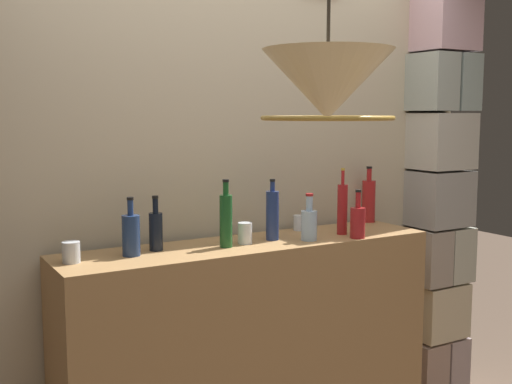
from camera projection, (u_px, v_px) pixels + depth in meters
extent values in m
cube|color=#BCAD8E|center=(222.00, 174.00, 3.27)|extent=(3.19, 0.08, 2.82)
cube|color=gray|center=(419.00, 364.00, 3.95)|extent=(0.19, 0.32, 0.33)
cube|color=#A79494|center=(442.00, 358.00, 4.04)|extent=(0.17, 0.32, 0.33)
cube|color=beige|center=(432.00, 308.00, 3.95)|extent=(0.33, 0.32, 0.33)
cube|color=gray|center=(423.00, 255.00, 3.86)|extent=(0.19, 0.32, 0.33)
cube|color=#B6B7A4|center=(446.00, 252.00, 3.96)|extent=(0.19, 0.32, 0.33)
cube|color=#999892|center=(436.00, 198.00, 3.87)|extent=(0.34, 0.32, 0.33)
cube|color=#BBB8AA|center=(438.00, 141.00, 3.83)|extent=(0.34, 0.32, 0.33)
cube|color=#9DA79B|center=(428.00, 82.00, 3.73)|extent=(0.18, 0.32, 0.33)
cube|color=#8FA19A|center=(452.00, 83.00, 3.83)|extent=(0.17, 0.32, 0.33)
cube|color=#CEA7AF|center=(442.00, 23.00, 3.74)|extent=(0.33, 0.32, 0.33)
cube|color=#9E7547|center=(251.00, 353.00, 3.12)|extent=(1.87, 0.43, 1.10)
cylinder|color=#A31F22|center=(358.00, 223.00, 3.16)|extent=(0.07, 0.07, 0.15)
cylinder|color=#A31F22|center=(358.00, 200.00, 3.14)|extent=(0.03, 0.03, 0.08)
cylinder|color=black|center=(358.00, 191.00, 3.14)|extent=(0.03, 0.03, 0.01)
cylinder|color=#1B5224|center=(226.00, 221.00, 2.94)|extent=(0.06, 0.06, 0.24)
cylinder|color=#1B5224|center=(226.00, 189.00, 2.92)|extent=(0.03, 0.03, 0.06)
cylinder|color=black|center=(226.00, 181.00, 2.91)|extent=(0.03, 0.03, 0.01)
cylinder|color=#A72022|center=(342.00, 209.00, 3.25)|extent=(0.05, 0.05, 0.26)
cylinder|color=#A72022|center=(343.00, 177.00, 3.23)|extent=(0.02, 0.02, 0.07)
cylinder|color=#B7932D|center=(343.00, 169.00, 3.23)|extent=(0.02, 0.02, 0.01)
cylinder|color=#A72021|center=(369.00, 201.00, 3.62)|extent=(0.08, 0.08, 0.24)
cylinder|color=#A72021|center=(369.00, 175.00, 3.61)|extent=(0.03, 0.03, 0.07)
cylinder|color=black|center=(369.00, 167.00, 3.60)|extent=(0.03, 0.03, 0.01)
cylinder|color=navy|center=(272.00, 216.00, 3.11)|extent=(0.06, 0.06, 0.24)
cylinder|color=navy|center=(272.00, 186.00, 3.09)|extent=(0.02, 0.02, 0.05)
cylinder|color=black|center=(273.00, 180.00, 3.09)|extent=(0.03, 0.03, 0.01)
cylinder|color=#A2BFD8|center=(309.00, 226.00, 3.10)|extent=(0.08, 0.08, 0.15)
cylinder|color=#A2BFD8|center=(309.00, 203.00, 3.09)|extent=(0.03, 0.03, 0.07)
cylinder|color=maroon|center=(309.00, 195.00, 3.08)|extent=(0.04, 0.04, 0.01)
cylinder|color=black|center=(156.00, 232.00, 2.87)|extent=(0.06, 0.06, 0.17)
cylinder|color=black|center=(155.00, 206.00, 2.85)|extent=(0.03, 0.03, 0.07)
cylinder|color=black|center=(155.00, 197.00, 2.85)|extent=(0.03, 0.03, 0.01)
cylinder|color=navy|center=(131.00, 236.00, 2.76)|extent=(0.08, 0.08, 0.18)
cylinder|color=navy|center=(130.00, 208.00, 2.75)|extent=(0.03, 0.03, 0.07)
cylinder|color=black|center=(130.00, 199.00, 2.74)|extent=(0.03, 0.03, 0.01)
cylinder|color=silver|center=(71.00, 252.00, 2.64)|extent=(0.07, 0.07, 0.09)
cylinder|color=silver|center=(299.00, 223.00, 3.37)|extent=(0.06, 0.06, 0.08)
cylinder|color=silver|center=(245.00, 233.00, 3.02)|extent=(0.07, 0.07, 0.10)
cone|color=beige|center=(328.00, 85.00, 2.10)|extent=(0.44, 0.44, 0.23)
torus|color=#AD8433|center=(327.00, 118.00, 2.11)|extent=(0.44, 0.44, 0.02)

